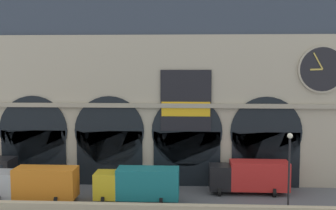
{
  "coord_description": "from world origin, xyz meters",
  "views": [
    {
      "loc": [
        4.41,
        -37.81,
        12.27
      ],
      "look_at": [
        2.03,
        5.0,
        8.26
      ],
      "focal_mm": 45.88,
      "sensor_mm": 36.0,
      "label": 1
    }
  ],
  "objects_px": {
    "box_truck_mideast": "(250,176)",
    "box_truck_midwest": "(36,183)",
    "box_truck_center": "(138,184)",
    "street_lamp_quayside": "(289,164)"
  },
  "relations": [
    {
      "from": "box_truck_center",
      "to": "box_truck_mideast",
      "type": "bearing_deg",
      "value": 17.77
    },
    {
      "from": "box_truck_mideast",
      "to": "box_truck_center",
      "type": "bearing_deg",
      "value": -162.23
    },
    {
      "from": "box_truck_midwest",
      "to": "box_truck_center",
      "type": "height_order",
      "value": "same"
    },
    {
      "from": "box_truck_midwest",
      "to": "box_truck_center",
      "type": "bearing_deg",
      "value": 1.68
    },
    {
      "from": "box_truck_center",
      "to": "street_lamp_quayside",
      "type": "distance_m",
      "value": 13.21
    },
    {
      "from": "box_truck_center",
      "to": "box_truck_midwest",
      "type": "bearing_deg",
      "value": -178.32
    },
    {
      "from": "box_truck_mideast",
      "to": "box_truck_midwest",
      "type": "bearing_deg",
      "value": -169.6
    },
    {
      "from": "box_truck_midwest",
      "to": "street_lamp_quayside",
      "type": "distance_m",
      "value": 22.07
    },
    {
      "from": "box_truck_center",
      "to": "street_lamp_quayside",
      "type": "relative_size",
      "value": 1.09
    },
    {
      "from": "box_truck_midwest",
      "to": "box_truck_center",
      "type": "xyz_separation_m",
      "value": [
        9.17,
        0.27,
        0.0
      ]
    }
  ]
}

